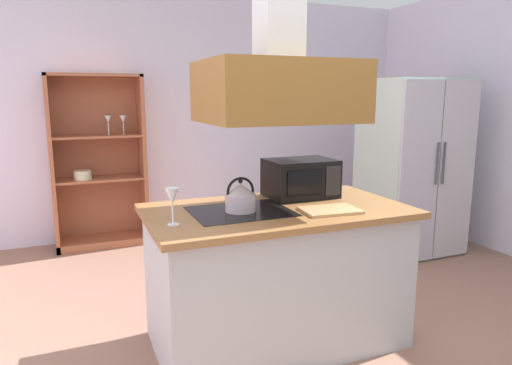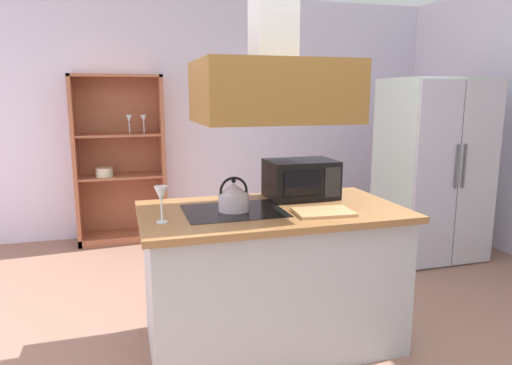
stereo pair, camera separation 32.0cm
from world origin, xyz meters
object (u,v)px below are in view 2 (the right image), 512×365
object	(u,v)px
refrigerator	(432,169)
dish_cabinet	(120,168)
kettle	(234,197)
cutting_board	(323,212)
wine_glass_on_counter	(161,196)
microwave	(301,179)

from	to	relation	value
refrigerator	dish_cabinet	world-z (taller)	dish_cabinet
refrigerator	kettle	world-z (taller)	refrigerator
dish_cabinet	cutting_board	world-z (taller)	dish_cabinet
cutting_board	wine_glass_on_counter	distance (m)	0.96
wine_glass_on_counter	kettle	bearing A→B (deg)	17.17
dish_cabinet	microwave	size ratio (longest dim) A/B	3.92
cutting_board	microwave	world-z (taller)	microwave
microwave	wine_glass_on_counter	xyz separation A→B (m)	(-0.98, -0.38, 0.02)
refrigerator	kettle	bearing A→B (deg)	-153.40
kettle	microwave	size ratio (longest dim) A/B	0.46
dish_cabinet	wine_glass_on_counter	xyz separation A→B (m)	(0.21, -2.70, 0.25)
refrigerator	wine_glass_on_counter	size ratio (longest dim) A/B	8.50
microwave	cutting_board	bearing A→B (deg)	-94.14
kettle	microwave	world-z (taller)	microwave
refrigerator	kettle	distance (m)	2.55
dish_cabinet	microwave	world-z (taller)	dish_cabinet
refrigerator	kettle	xyz separation A→B (m)	(-2.28, -1.14, 0.11)
refrigerator	dish_cabinet	xyz separation A→B (m)	(-2.93, 1.42, -0.07)
kettle	microwave	bearing A→B (deg)	24.23
dish_cabinet	microwave	bearing A→B (deg)	-62.91
cutting_board	microwave	distance (m)	0.47
kettle	refrigerator	bearing A→B (deg)	26.60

